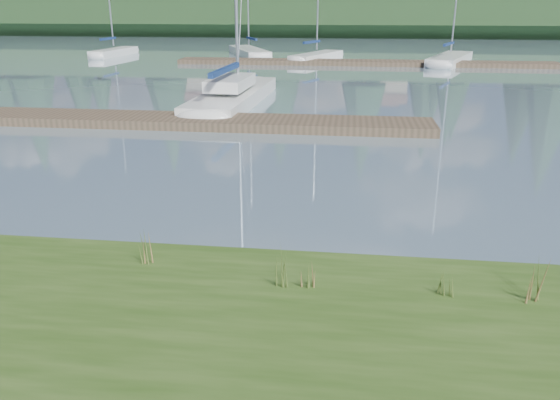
# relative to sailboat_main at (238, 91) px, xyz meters

# --- Properties ---
(ground) EXTENTS (200.00, 200.00, 0.00)m
(ground) POSITION_rel_sailboat_main_xyz_m (3.70, 15.73, -0.42)
(ground) COLOR #7B96A7
(ground) RESTS_ON ground
(ridge) EXTENTS (200.00, 20.00, 5.00)m
(ridge) POSITION_rel_sailboat_main_xyz_m (3.70, 58.73, 2.08)
(ridge) COLOR #1A3218
(ridge) RESTS_ON ground
(sailboat_main) EXTENTS (2.37, 10.24, 14.49)m
(sailboat_main) POSITION_rel_sailboat_main_xyz_m (0.00, 0.00, 0.00)
(sailboat_main) COLOR silver
(sailboat_main) RESTS_ON ground
(dock_near) EXTENTS (16.00, 2.00, 0.30)m
(dock_near) POSITION_rel_sailboat_main_xyz_m (-0.30, -5.27, -0.27)
(dock_near) COLOR #4C3D2C
(dock_near) RESTS_ON ground
(dock_far) EXTENTS (26.00, 2.20, 0.30)m
(dock_far) POSITION_rel_sailboat_main_xyz_m (5.70, 15.73, -0.27)
(dock_far) COLOR #4C3D2C
(dock_far) RESTS_ON ground
(sailboat_bg_0) EXTENTS (1.81, 6.91, 10.04)m
(sailboat_bg_0) POSITION_rel_sailboat_main_xyz_m (-14.30, 20.85, -0.09)
(sailboat_bg_0) COLOR silver
(sailboat_bg_0) RESTS_ON ground
(sailboat_bg_1) EXTENTS (5.20, 9.08, 13.45)m
(sailboat_bg_1) POSITION_rel_sailboat_main_xyz_m (-3.84, 22.80, -0.09)
(sailboat_bg_1) COLOR silver
(sailboat_bg_1) RESTS_ON ground
(sailboat_bg_2) EXTENTS (4.09, 7.39, 11.16)m
(sailboat_bg_2) POSITION_rel_sailboat_main_xyz_m (2.51, 18.92, -0.09)
(sailboat_bg_2) COLOR silver
(sailboat_bg_2) RESTS_ON ground
(sailboat_bg_3) EXTENTS (4.78, 9.27, 13.38)m
(sailboat_bg_3) POSITION_rel_sailboat_main_xyz_m (12.12, 18.47, -0.10)
(sailboat_bg_3) COLOR silver
(sailboat_bg_3) RESTS_ON ground
(weed_0) EXTENTS (0.17, 0.14, 0.68)m
(weed_0) POSITION_rel_sailboat_main_xyz_m (4.03, -17.00, 0.22)
(weed_0) COLOR #475B23
(weed_0) RESTS_ON bank
(weed_1) EXTENTS (0.17, 0.14, 0.44)m
(weed_1) POSITION_rel_sailboat_main_xyz_m (4.37, -16.95, 0.11)
(weed_1) COLOR #475B23
(weed_1) RESTS_ON bank
(weed_2) EXTENTS (0.17, 0.14, 0.69)m
(weed_2) POSITION_rel_sailboat_main_xyz_m (7.32, -16.89, 0.22)
(weed_2) COLOR #475B23
(weed_2) RESTS_ON bank
(weed_3) EXTENTS (0.17, 0.14, 0.57)m
(weed_3) POSITION_rel_sailboat_main_xyz_m (1.91, -16.48, 0.17)
(weed_3) COLOR #475B23
(weed_3) RESTS_ON bank
(weed_4) EXTENTS (0.17, 0.14, 0.37)m
(weed_4) POSITION_rel_sailboat_main_xyz_m (6.21, -16.90, 0.09)
(weed_4) COLOR #475B23
(weed_4) RESTS_ON bank
(mud_lip) EXTENTS (60.00, 0.50, 0.14)m
(mud_lip) POSITION_rel_sailboat_main_xyz_m (3.70, -15.87, -0.35)
(mud_lip) COLOR #33281C
(mud_lip) RESTS_ON ground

